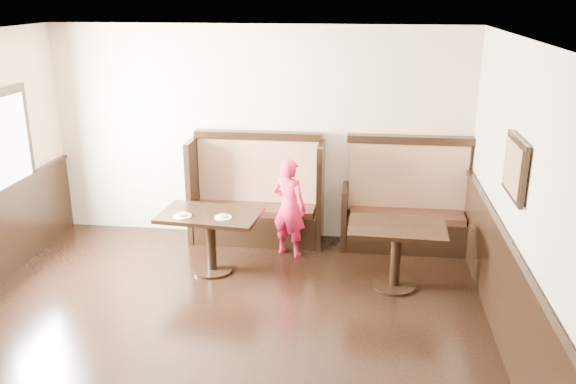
% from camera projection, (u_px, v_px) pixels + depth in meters
% --- Properties ---
extents(room_shell, '(7.00, 7.00, 7.00)m').
position_uv_depth(room_shell, '(163.00, 300.00, 5.23)').
color(room_shell, '#C2AC8D').
rests_on(room_shell, ground).
extents(booth_main, '(1.75, 0.72, 1.45)m').
position_uv_depth(booth_main, '(257.00, 202.00, 8.07)').
color(booth_main, black).
rests_on(booth_main, ground).
extents(booth_neighbor, '(1.65, 0.72, 1.45)m').
position_uv_depth(booth_neighbor, '(406.00, 211.00, 7.86)').
color(booth_neighbor, black).
rests_on(booth_neighbor, ground).
extents(table_main, '(1.22, 0.83, 0.73)m').
position_uv_depth(table_main, '(211.00, 227.00, 7.13)').
color(table_main, black).
rests_on(table_main, ground).
extents(table_neighbor, '(1.08, 0.73, 0.74)m').
position_uv_depth(table_neighbor, '(396.00, 242.00, 6.74)').
color(table_neighbor, black).
rests_on(table_neighbor, ground).
extents(child, '(0.54, 0.46, 1.26)m').
position_uv_depth(child, '(289.00, 208.00, 7.57)').
color(child, red).
rests_on(child, ground).
extents(pizza_plate_left, '(0.21, 0.21, 0.04)m').
position_uv_depth(pizza_plate_left, '(182.00, 215.00, 6.96)').
color(pizza_plate_left, white).
rests_on(pizza_plate_left, table_main).
extents(pizza_plate_right, '(0.20, 0.20, 0.04)m').
position_uv_depth(pizza_plate_right, '(223.00, 217.00, 6.92)').
color(pizza_plate_right, white).
rests_on(pizza_plate_right, table_main).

